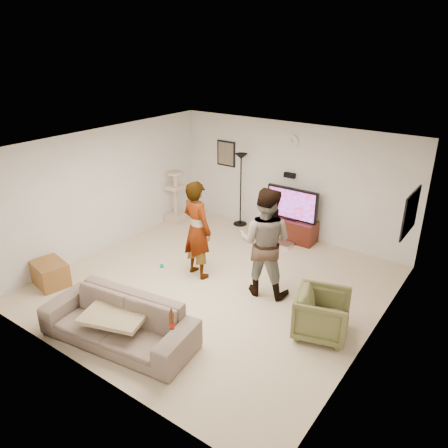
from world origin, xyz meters
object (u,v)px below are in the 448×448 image
Objects in this scene: tv_stand at (290,229)px; person_right at (265,242)px; floor_lamp at (241,190)px; armchair at (322,314)px; side_table at (50,274)px; sofa at (119,322)px; tv at (292,204)px; person_left at (197,230)px; cat_tree at (175,196)px; beer_bottle at (172,320)px.

person_right reaches higher than tv_stand.
floor_lamp is at bearing 178.09° from tv_stand.
armchair is (1.31, -0.53, -0.60)m from person_right.
tv_stand is at bearing 58.44° from side_table.
floor_lamp reaches higher than sofa.
tv is at bearing 0.00° from tv_stand.
floor_lamp reaches higher than armchair.
person_right reaches higher than armchair.
sofa is at bearing 53.83° from person_right.
side_table is (-2.22, 0.37, -0.12)m from sofa.
tv is at bearing -87.27° from person_right.
person_left is at bearing -105.52° from tv_stand.
tv_stand is 2.58m from person_left.
armchair is at bearing 144.85° from person_right.
armchair is (1.94, -2.74, -0.47)m from tv.
armchair is (1.94, -2.74, 0.11)m from tv_stand.
armchair is (4.66, -2.05, -0.29)m from cat_tree.
side_table is at bearing -121.56° from tv.
armchair is (2.61, -0.34, -0.56)m from person_left.
floor_lamp is at bearing 34.06° from armchair.
floor_lamp is 2.54m from person_left.
tv reaches higher than sofa.
beer_bottle is at bearing -48.92° from cat_tree.
person_right reaches higher than floor_lamp.
person_left is 2.81× the size of side_table.
person_right is 0.83× the size of sofa.
tv_stand is 0.50× the size of sofa.
floor_lamp is at bearing -61.99° from person_right.
tv is 0.69× the size of floor_lamp.
tv_stand is 4.59× the size of beer_bottle.
beer_bottle is (0.04, -2.37, -0.16)m from person_right.
cat_tree is 0.70× the size of person_left.
tv reaches higher than armchair.
beer_bottle reaches higher than side_table.
beer_bottle reaches higher than armchair.
tv is 0.64× the size of person_left.
sofa is 3.52× the size of side_table.
tv is 2.31m from person_right.
tv is at bearing 14.28° from cat_tree.
side_table is (-4.53, -1.47, -0.14)m from armchair.
armchair is at bearing 30.28° from sofa.
person_right is at bearing -24.45° from cat_tree.
tv is at bearing 58.44° from side_table.
person_left is 2.69m from armchair.
person_right reaches higher than sofa.
tv_stand is 0.60× the size of person_right.
beer_bottle reaches higher than tv_stand.
tv_stand is 2.84m from cat_tree.
person_right reaches higher than person_left.
beer_bottle is 2.28m from armchair.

